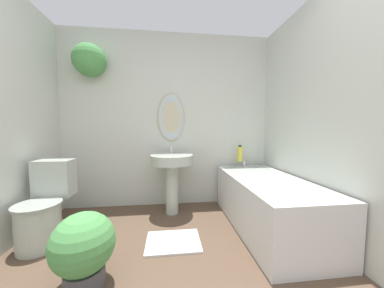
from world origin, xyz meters
The scene contains 8 objects.
wall_back centered at (-0.13, 2.25, 1.30)m, with size 2.98×0.40×2.40m.
wall_right centered at (1.46, 1.12, 1.20)m, with size 0.06×2.36×2.40m.
toilet centered at (-1.18, 1.43, 0.33)m, with size 0.38×0.57×0.76m.
pedestal_sink centered at (0.03, 1.93, 0.57)m, with size 0.54×0.54×0.85m.
bathtub centered at (1.05, 1.44, 0.29)m, with size 0.71×1.50×0.63m.
shampoo_bottle centered at (0.99, 2.10, 0.73)m, with size 0.07×0.07×0.23m.
potted_plant centered at (-0.57, 0.81, 0.29)m, with size 0.41×0.41×0.52m.
bath_mat centered at (0.03, 1.26, 0.01)m, with size 0.51×0.39×0.02m.
Camera 1 is at (-0.00, -0.50, 1.07)m, focal length 18.00 mm.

